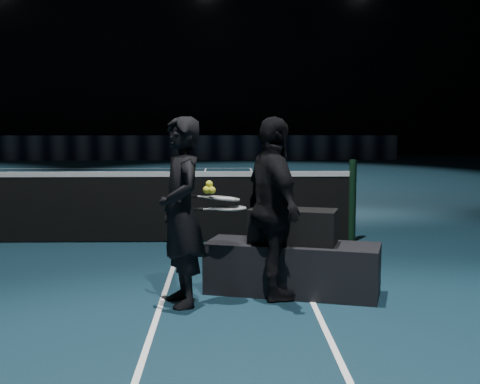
% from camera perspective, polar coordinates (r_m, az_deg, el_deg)
% --- Properties ---
extents(wall_back, '(30.00, 0.00, 30.00)m').
position_cam_1_polar(wall_back, '(27.43, -11.49, 13.52)').
color(wall_back, black).
rests_on(wall_back, ground).
extents(net_post_right, '(0.10, 0.10, 1.10)m').
position_cam_1_polar(net_post_right, '(9.07, 9.56, -0.75)').
color(net_post_right, black).
rests_on(net_post_right, floor).
extents(sponsor_backdrop, '(22.00, 0.15, 0.90)m').
position_cam_1_polar(sponsor_backdrop, '(24.80, -12.25, 3.70)').
color(sponsor_backdrop, black).
rests_on(sponsor_backdrop, floor).
extents(player_bench, '(1.72, 0.98, 0.49)m').
position_cam_1_polar(player_bench, '(6.44, 4.50, -6.51)').
color(player_bench, black).
rests_on(player_bench, floor).
extents(racket_bag, '(0.88, 0.56, 0.33)m').
position_cam_1_polar(racket_bag, '(6.36, 4.53, -2.93)').
color(racket_bag, black).
rests_on(racket_bag, player_bench).
extents(bag_signature, '(0.37, 0.11, 0.11)m').
position_cam_1_polar(bag_signature, '(6.19, 4.70, -3.20)').
color(bag_signature, white).
rests_on(bag_signature, racket_bag).
extents(player_a, '(0.59, 0.72, 1.69)m').
position_cam_1_polar(player_a, '(5.97, -5.04, -1.70)').
color(player_a, black).
rests_on(player_a, floor).
extents(player_b, '(0.71, 1.07, 1.69)m').
position_cam_1_polar(player_b, '(6.14, 2.85, -1.45)').
color(player_b, black).
rests_on(player_b, floor).
extents(racket_lower, '(0.71, 0.35, 0.03)m').
position_cam_1_polar(racket_lower, '(6.04, -0.81, -1.40)').
color(racket_lower, black).
rests_on(racket_lower, player_a).
extents(racket_upper, '(0.71, 0.39, 0.10)m').
position_cam_1_polar(racket_upper, '(6.06, -1.35, -0.55)').
color(racket_upper, black).
rests_on(racket_upper, player_b).
extents(tennis_balls, '(0.12, 0.10, 0.12)m').
position_cam_1_polar(tennis_balls, '(5.99, -2.65, 0.32)').
color(tennis_balls, gold).
rests_on(tennis_balls, racket_upper).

